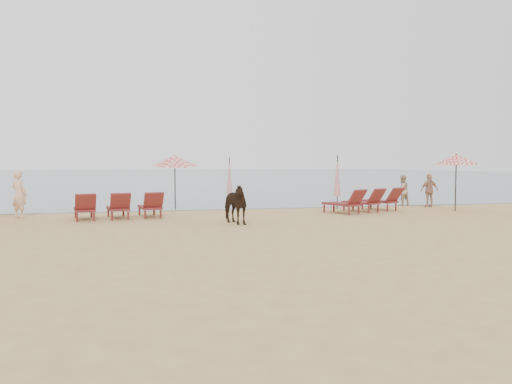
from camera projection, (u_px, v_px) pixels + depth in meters
ground at (300, 244)px, 13.19m from camera, size 120.00×120.00×0.00m
sea at (161, 175)px, 90.88m from camera, size 160.00×140.00×0.06m
lounger_cluster_left at (119, 206)px, 19.08m from camera, size 3.43×2.34×0.70m
lounger_cluster_right at (365, 201)px, 21.78m from camera, size 3.76×3.09×0.72m
umbrella_open_left_b at (175, 160)px, 23.33m from camera, size 2.05×2.09×2.62m
umbrella_open_right at (456, 160)px, 22.08m from camera, size 2.08×2.08×2.54m
umbrella_closed_left at (229, 176)px, 24.91m from camera, size 0.29×0.29×2.41m
umbrella_closed_right at (337, 176)px, 23.15m from camera, size 0.31×0.31×2.51m
cow at (233, 204)px, 17.57m from camera, size 1.24×1.82×1.41m
beachgoer_left at (19, 194)px, 19.29m from camera, size 0.82×0.76×1.87m
beachgoer_right_a at (402, 190)px, 25.00m from camera, size 0.80×0.66×1.54m
beachgoer_right_b at (429, 190)px, 24.30m from camera, size 0.97×0.44×1.63m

